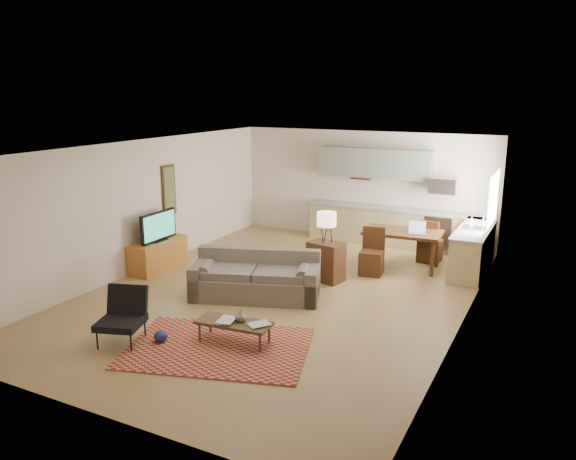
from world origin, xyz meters
The scene contains 25 objects.
room centered at (0.00, 0.00, 1.35)m, with size 9.00×9.00×9.00m.
kitchen_counter_back centered at (0.90, 4.18, 0.46)m, with size 4.26×0.64×0.92m, color tan, non-canonical shape.
kitchen_counter_right centered at (2.93, 3.00, 0.46)m, with size 0.64×2.26×0.92m, color tan, non-canonical shape.
kitchen_range centered at (2.00, 4.18, 0.45)m, with size 0.62×0.62×0.90m, color #A5A8AD.
kitchen_microwave centered at (2.00, 4.20, 1.55)m, with size 0.62×0.40×0.35m, color #A5A8AD.
upper_cabinets centered at (0.30, 4.33, 1.95)m, with size 2.80×0.34×0.70m, color gray.
window_right centered at (3.23, 3.00, 1.55)m, with size 0.02×1.40×1.05m, color white.
wall_art_left centered at (-3.21, 0.90, 1.55)m, with size 0.06×0.42×1.10m, color olive, non-canonical shape.
triptych centered at (-0.10, 4.47, 1.75)m, with size 1.70×0.04×0.50m, color beige, non-canonical shape.
rug centered at (0.23, -2.42, 0.01)m, with size 2.61×1.81×0.02m, color maroon.
sofa centered at (-0.31, -0.38, 0.41)m, with size 2.38×1.04×0.83m, color #60574D, non-canonical shape.
coffee_table centered at (0.34, -2.15, 0.17)m, with size 1.14×0.45×0.34m, color #432E1B, non-canonical shape.
book_a centered at (0.12, -2.22, 0.35)m, with size 0.30×0.37×0.03m, color maroon.
book_b centered at (0.65, -2.04, 0.35)m, with size 0.37×0.39×0.02m, color navy.
vase centered at (0.43, -2.10, 0.43)m, with size 0.19×0.19×0.18m, color black.
armchair centered at (-1.14, -2.93, 0.41)m, with size 0.72×0.72×0.82m, color black, non-canonical shape.
tv_credenza centered at (-2.97, 0.13, 0.31)m, with size 0.52×1.35×0.62m, color #9C5A21, non-canonical shape.
tv centered at (-2.92, 0.13, 0.94)m, with size 0.10×1.04×0.62m, color black, non-canonical shape.
console_table centered at (0.45, 1.06, 0.39)m, with size 0.67×0.45×0.78m, color #3A2011, non-canonical shape.
table_lamp centered at (0.45, 1.06, 1.09)m, with size 0.38×0.38×0.62m, color beige, non-canonical shape.
dining_table centered at (1.56, 2.55, 0.40)m, with size 1.58×0.91×0.80m, color #3A2011, non-canonical shape.
dining_chair_near centered at (1.13, 1.83, 0.48)m, with size 0.46×0.48×0.96m, color #3A2011, non-canonical shape.
dining_chair_far centered at (1.99, 3.26, 0.48)m, with size 0.46×0.48×0.96m, color #3A2011, non-canonical shape.
laptop centered at (1.87, 2.44, 0.93)m, with size 0.34×0.25×0.25m, color #A5A8AD, non-canonical shape.
soap_bottle centered at (2.83, 3.17, 1.02)m, with size 0.10×0.10×0.19m, color beige.
Camera 1 is at (4.55, -8.68, 3.68)m, focal length 35.00 mm.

